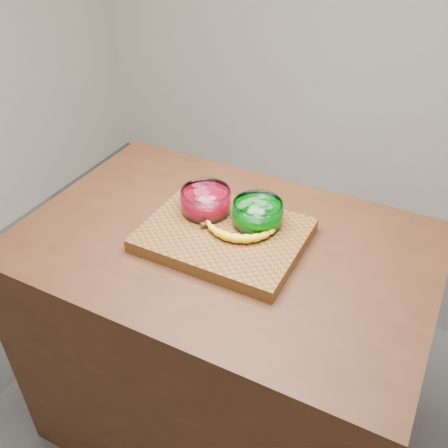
% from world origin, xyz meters
% --- Properties ---
extents(ground, '(3.50, 3.50, 0.00)m').
position_xyz_m(ground, '(0.00, 0.00, 0.00)').
color(ground, '#525257').
rests_on(ground, ground).
extents(counter, '(1.20, 0.80, 0.90)m').
position_xyz_m(counter, '(0.00, 0.00, 0.45)').
color(counter, '#462515').
rests_on(counter, ground).
extents(cutting_board, '(0.45, 0.35, 0.04)m').
position_xyz_m(cutting_board, '(0.00, 0.00, 0.92)').
color(cutting_board, brown).
rests_on(cutting_board, counter).
extents(bowl_red, '(0.15, 0.15, 0.07)m').
position_xyz_m(bowl_red, '(-0.09, 0.06, 0.97)').
color(bowl_red, white).
rests_on(bowl_red, cutting_board).
extents(bowl_green, '(0.15, 0.15, 0.07)m').
position_xyz_m(bowl_green, '(0.07, 0.07, 0.97)').
color(bowl_green, white).
rests_on(bowl_green, cutting_board).
extents(banana, '(0.23, 0.13, 0.03)m').
position_xyz_m(banana, '(0.04, -0.00, 0.96)').
color(banana, yellow).
rests_on(banana, cutting_board).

